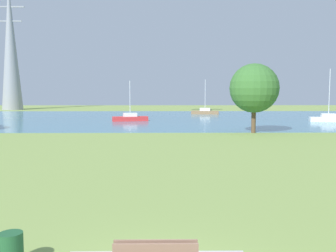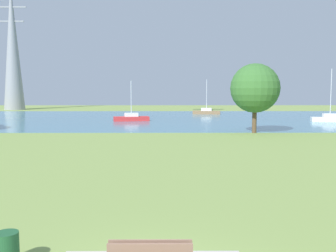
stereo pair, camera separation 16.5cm
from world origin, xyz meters
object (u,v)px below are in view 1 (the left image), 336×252
at_px(litter_bin, 11,249).
at_px(sailboat_brown, 205,112).
at_px(sailboat_white, 328,118).
at_px(sailboat_red, 130,118).
at_px(tree_mid_shore, 254,88).
at_px(electricity_pylon, 11,46).

relative_size(litter_bin, sailboat_brown, 0.13).
distance_m(sailboat_white, sailboat_red, 26.72).
bearing_deg(sailboat_brown, sailboat_red, -128.39).
xyz_separation_m(sailboat_white, sailboat_red, (-26.67, 1.70, -0.02)).
height_order(sailboat_brown, sailboat_red, sailboat_brown).
relative_size(litter_bin, sailboat_white, 0.11).
bearing_deg(tree_mid_shore, electricity_pylon, 131.77).
bearing_deg(tree_mid_shore, litter_bin, -113.55).
bearing_deg(sailboat_brown, tree_mid_shore, -87.09).
relative_size(sailboat_white, electricity_pylon, 0.26).
relative_size(tree_mid_shore, electricity_pylon, 0.25).
height_order(sailboat_white, tree_mid_shore, sailboat_white).
distance_m(tree_mid_shore, electricity_pylon, 63.57).
bearing_deg(litter_bin, sailboat_brown, 79.34).
relative_size(sailboat_brown, tree_mid_shore, 0.89).
relative_size(sailboat_red, electricity_pylon, 0.20).
bearing_deg(sailboat_white, sailboat_red, 176.34).
distance_m(litter_bin, sailboat_red, 43.86).
xyz_separation_m(sailboat_brown, electricity_pylon, (-40.36, 16.89, 13.33)).
distance_m(sailboat_red, electricity_pylon, 44.81).
bearing_deg(sailboat_white, litter_bin, -121.48).
distance_m(litter_bin, tree_mid_shore, 31.82).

